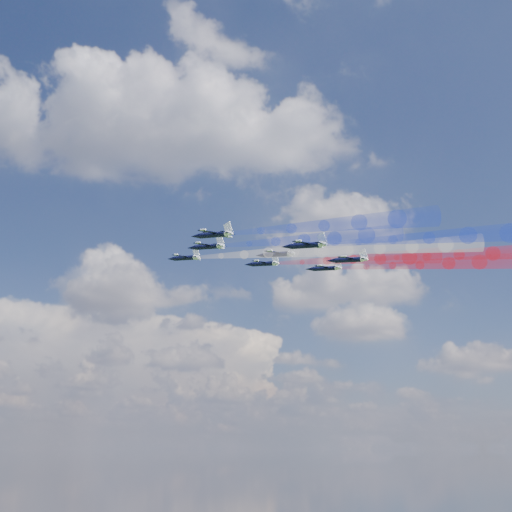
{
  "coord_description": "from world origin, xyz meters",
  "views": [
    {
      "loc": [
        6.79,
        -156.3,
        121.74
      ],
      "look_at": [
        7.41,
        -7.65,
        166.49
      ],
      "focal_mm": 45.12,
      "sensor_mm": 36.0,
      "label": 1
    }
  ],
  "objects": [
    {
      "name": "trail_outer_left",
      "position": [
        19.8,
        -45.18,
        161.08
      ],
      "size": [
        36.92,
        27.69,
        9.23
      ],
      "primitive_type": null,
      "rotation": [
        0.12,
        -0.1,
        0.95
      ],
      "color": "#1A36E1"
    },
    {
      "name": "trail_rear_left",
      "position": [
        38.93,
        -44.93,
        158.86
      ],
      "size": [
        36.92,
        27.69,
        9.23
      ],
      "primitive_type": null,
      "rotation": [
        0.12,
        -0.1,
        0.95
      ],
      "color": "#1A36E1"
    },
    {
      "name": "jet_inner_left",
      "position": [
        -4.0,
        -14.0,
        166.82
      ],
      "size": [
        14.58,
        14.2,
        5.24
      ],
      "primitive_type": null,
      "rotation": [
        0.12,
        -0.1,
        0.95
      ],
      "color": "black"
    },
    {
      "name": "jet_outer_left",
      "position": [
        -1.57,
        -30.31,
        164.25
      ],
      "size": [
        14.58,
        14.2,
        5.24
      ],
      "primitive_type": null,
      "rotation": [
        0.12,
        -0.1,
        0.95
      ],
      "color": "black"
    },
    {
      "name": "trail_inner_left",
      "position": [
        17.36,
        -28.87,
        163.65
      ],
      "size": [
        36.92,
        27.69,
        9.23
      ],
      "primitive_type": null,
      "rotation": [
        0.12,
        -0.1,
        0.95
      ],
      "color": "#1A36E1"
    },
    {
      "name": "trail_outer_right",
      "position": [
        47.1,
        -7.02,
        164.55
      ],
      "size": [
        36.92,
        27.69,
        9.23
      ],
      "primitive_type": null,
      "rotation": [
        0.12,
        -0.1,
        0.95
      ],
      "color": "red"
    },
    {
      "name": "jet_rear_left",
      "position": [
        17.56,
        -30.06,
        162.04
      ],
      "size": [
        14.58,
        14.2,
        5.24
      ],
      "primitive_type": null,
      "rotation": [
        0.12,
        -0.1,
        0.95
      ],
      "color": "black"
    },
    {
      "name": "trail_lead",
      "position": [
        10.3,
        -11.45,
        166.08
      ],
      "size": [
        36.92,
        27.69,
        9.23
      ],
      "primitive_type": null,
      "rotation": [
        0.12,
        -0.1,
        0.95
      ],
      "color": "white"
    },
    {
      "name": "jet_inner_right",
      "position": [
        9.29,
        6.2,
        168.52
      ],
      "size": [
        14.58,
        14.2,
        5.24
      ],
      "primitive_type": null,
      "rotation": [
        0.12,
        -0.1,
        0.95
      ],
      "color": "black"
    },
    {
      "name": "trail_inner_right",
      "position": [
        30.65,
        -8.67,
        165.34
      ],
      "size": [
        36.92,
        27.69,
        9.23
      ],
      "primitive_type": null,
      "rotation": [
        0.12,
        -0.1,
        0.95
      ],
      "color": "red"
    },
    {
      "name": "jet_rear_right",
      "position": [
        29.3,
        -10.56,
        164.68
      ],
      "size": [
        14.58,
        14.2,
        5.24
      ],
      "primitive_type": null,
      "rotation": [
        0.12,
        -0.1,
        0.95
      ],
      "color": "black"
    },
    {
      "name": "trail_center_third",
      "position": [
        33.61,
        -26.47,
        162.51
      ],
      "size": [
        36.92,
        27.69,
        9.23
      ],
      "primitive_type": null,
      "rotation": [
        0.12,
        -0.1,
        0.95
      ],
      "color": "white"
    },
    {
      "name": "trail_rear_right",
      "position": [
        50.66,
        -25.43,
        161.51
      ],
      "size": [
        36.92,
        27.69,
        9.23
      ],
      "primitive_type": null,
      "rotation": [
        0.12,
        -0.1,
        0.95
      ],
      "color": "red"
    },
    {
      "name": "jet_lead",
      "position": [
        -11.07,
        3.42,
        169.26
      ],
      "size": [
        14.58,
        14.2,
        5.24
      ],
      "primitive_type": null,
      "rotation": [
        0.12,
        -0.1,
        0.95
      ],
      "color": "black"
    },
    {
      "name": "jet_center_third",
      "position": [
        12.25,
        -11.6,
        165.68
      ],
      "size": [
        14.58,
        14.2,
        5.24
      ],
      "primitive_type": null,
      "rotation": [
        0.12,
        -0.1,
        0.95
      ],
      "color": "black"
    },
    {
      "name": "jet_outer_right",
      "position": [
        25.74,
        7.85,
        167.72
      ],
      "size": [
        14.58,
        14.2,
        5.24
      ],
      "primitive_type": null,
      "rotation": [
        0.12,
        -0.1,
        0.95
      ],
      "color": "black"
    }
  ]
}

